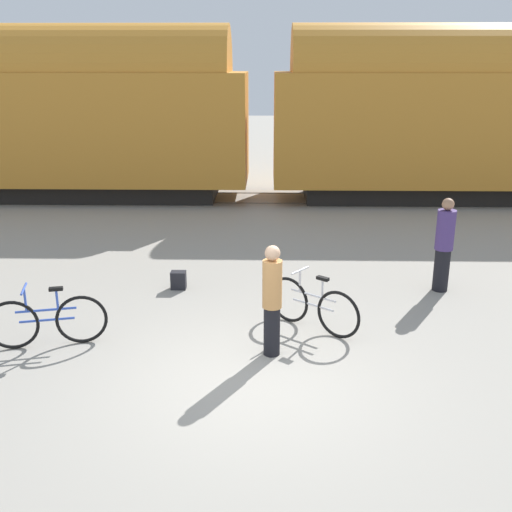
# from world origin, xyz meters

# --- Properties ---
(ground_plane) EXTENTS (80.00, 80.00, 0.00)m
(ground_plane) POSITION_xyz_m (0.00, 0.00, 0.00)
(ground_plane) COLOR gray
(freight_train) EXTENTS (51.58, 2.85, 5.12)m
(freight_train) POSITION_xyz_m (0.00, 11.18, 2.69)
(freight_train) COLOR black
(freight_train) RESTS_ON ground_plane
(rail_near) EXTENTS (63.58, 0.07, 0.01)m
(rail_near) POSITION_xyz_m (0.00, 10.46, 0.01)
(rail_near) COLOR #4C4238
(rail_near) RESTS_ON ground_plane
(rail_far) EXTENTS (63.58, 0.07, 0.01)m
(rail_far) POSITION_xyz_m (0.00, 11.90, 0.01)
(rail_far) COLOR #4C4238
(rail_far) RESTS_ON ground_plane
(bicycle_blue) EXTENTS (1.72, 0.51, 0.96)m
(bicycle_blue) POSITION_xyz_m (-3.04, 0.98, 0.40)
(bicycle_blue) COLOR black
(bicycle_blue) RESTS_ON ground_plane
(bicycle_silver) EXTENTS (1.38, 1.10, 0.96)m
(bicycle_silver) POSITION_xyz_m (0.97, 1.65, 0.40)
(bicycle_silver) COLOR black
(bicycle_silver) RESTS_ON ground_plane
(person_in_purple) EXTENTS (0.33, 0.33, 1.76)m
(person_in_purple) POSITION_xyz_m (3.48, 3.42, 0.89)
(person_in_purple) COLOR black
(person_in_purple) RESTS_ON ground_plane
(person_in_tan) EXTENTS (0.28, 0.28, 1.67)m
(person_in_tan) POSITION_xyz_m (0.32, 0.78, 0.86)
(person_in_tan) COLOR black
(person_in_tan) RESTS_ON ground_plane
(backpack) EXTENTS (0.28, 0.20, 0.34)m
(backpack) POSITION_xyz_m (-1.43, 3.38, 0.17)
(backpack) COLOR black
(backpack) RESTS_ON ground_plane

